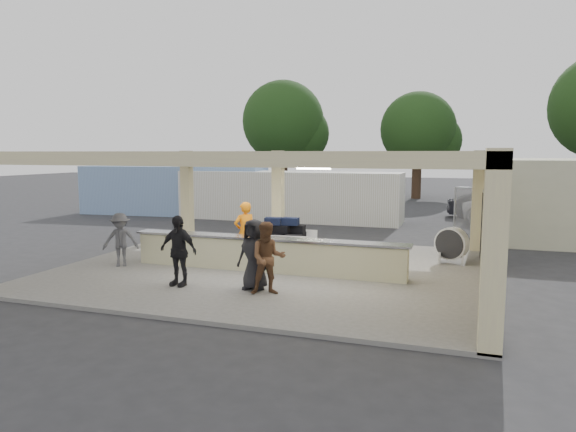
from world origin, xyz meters
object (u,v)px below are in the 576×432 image
(car_white_a, at_px, (525,210))
(container_white, at_px, (288,196))
(luggage_cart, at_px, (277,237))
(container_blue, at_px, (174,190))
(baggage_counter, at_px, (265,254))
(passenger_d, at_px, (254,254))
(drum_fan, at_px, (452,244))
(passenger_c, at_px, (120,240))
(passenger_a, at_px, (268,258))
(car_dark, at_px, (486,206))
(car_white_b, at_px, (573,212))
(baggage_handler, at_px, (245,233))
(passenger_b, at_px, (178,251))

(car_white_a, distance_m, container_white, 11.48)
(luggage_cart, distance_m, container_blue, 14.09)
(baggage_counter, distance_m, car_white_a, 15.47)
(car_white_a, bearing_deg, passenger_d, 169.43)
(drum_fan, relative_size, passenger_c, 0.70)
(container_blue, bearing_deg, car_white_a, -0.95)
(passenger_a, height_order, car_dark, passenger_a)
(passenger_d, distance_m, container_blue, 17.39)
(drum_fan, distance_m, container_blue, 17.68)
(car_white_b, distance_m, container_blue, 20.40)
(car_white_a, height_order, container_white, container_white)
(baggage_handler, distance_m, car_white_a, 15.36)
(drum_fan, height_order, car_dark, car_dark)
(luggage_cart, bearing_deg, container_blue, 129.27)
(drum_fan, height_order, car_white_a, car_white_a)
(passenger_a, distance_m, passenger_d, 0.56)
(passenger_a, height_order, car_white_b, passenger_a)
(car_white_b, bearing_deg, container_blue, 97.11)
(car_white_b, bearing_deg, baggage_counter, 145.58)
(passenger_d, xyz_separation_m, container_white, (-3.65, 13.46, 0.27))
(drum_fan, xyz_separation_m, passenger_b, (-6.54, -4.99, 0.31))
(container_white, bearing_deg, car_dark, 23.43)
(luggage_cart, bearing_deg, passenger_d, -83.84)
(passenger_c, bearing_deg, car_white_b, 13.02)
(passenger_b, bearing_deg, baggage_handler, 85.26)
(passenger_d, height_order, car_dark, passenger_d)
(car_white_b, relative_size, car_dark, 1.22)
(baggage_handler, bearing_deg, passenger_b, 33.04)
(car_dark, bearing_deg, passenger_c, 143.45)
(baggage_counter, relative_size, drum_fan, 7.36)
(baggage_handler, bearing_deg, luggage_cart, -172.37)
(passenger_b, distance_m, container_white, 13.81)
(passenger_a, height_order, passenger_d, passenger_d)
(luggage_cart, relative_size, container_white, 0.20)
(baggage_handler, height_order, passenger_b, baggage_handler)
(car_dark, height_order, container_white, container_white)
(baggage_counter, distance_m, car_white_b, 16.66)
(drum_fan, relative_size, car_white_b, 0.24)
(drum_fan, distance_m, car_dark, 12.93)
(car_dark, bearing_deg, baggage_counter, 154.27)
(passenger_c, xyz_separation_m, car_dark, (10.83, 16.40, -0.25))
(baggage_handler, distance_m, passenger_d, 3.11)
(drum_fan, xyz_separation_m, passenger_d, (-4.57, -4.73, 0.28))
(car_white_a, height_order, car_white_b, car_white_a)
(drum_fan, relative_size, car_dark, 0.29)
(luggage_cart, distance_m, car_white_a, 14.17)
(baggage_handler, xyz_separation_m, passenger_b, (-0.53, -3.01, -0.04))
(baggage_counter, height_order, car_dark, car_dark)
(baggage_counter, distance_m, passenger_b, 2.71)
(baggage_counter, height_order, car_white_a, car_white_a)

